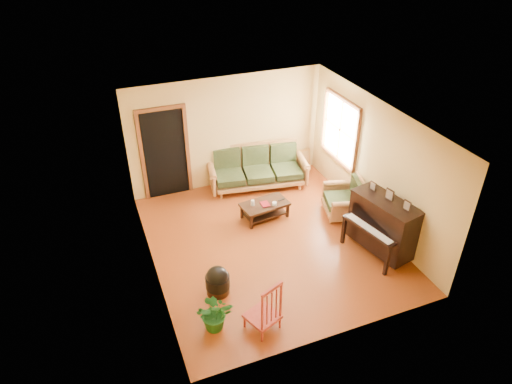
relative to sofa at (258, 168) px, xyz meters
name	(u,v)px	position (x,y,z in m)	size (l,w,h in m)	color
floor	(269,242)	(-0.57, -2.04, -0.48)	(5.00, 5.00, 0.00)	#69290D
doorway	(165,154)	(-2.02, 0.44, 0.54)	(1.08, 0.16, 2.05)	black
window	(340,130)	(1.64, -0.74, 1.02)	(0.12, 1.36, 1.46)	white
sofa	(258,168)	(0.00, 0.00, 0.00)	(2.24, 0.94, 0.96)	#9E693A
coffee_table	(265,210)	(-0.34, -1.23, -0.30)	(0.98, 0.54, 0.36)	black
armchair	(343,197)	(1.24, -1.72, -0.04)	(0.84, 0.88, 0.88)	#9E693A
piano	(382,226)	(1.30, -3.04, 0.09)	(0.76, 1.29, 1.14)	black
footstool	(218,283)	(-1.93, -2.99, -0.28)	(0.42, 0.42, 0.40)	black
red_chair	(262,305)	(-1.51, -3.98, 0.01)	(0.46, 0.50, 0.98)	maroon
leaning_frame	(302,159)	(1.33, 0.35, -0.20)	(0.42, 0.09, 0.56)	#B6873C
ceramic_crock	(300,167)	(1.24, 0.27, -0.35)	(0.21, 0.21, 0.27)	#35459F
potted_plant	(215,313)	(-2.19, -3.71, -0.17)	(0.57, 0.49, 0.63)	#185419
book	(261,205)	(-0.43, -1.28, -0.11)	(0.17, 0.22, 0.02)	maroon
candle	(253,203)	(-0.60, -1.21, -0.06)	(0.07, 0.07, 0.12)	white
glass_jar	(274,204)	(-0.17, -1.36, -0.09)	(0.10, 0.10, 0.06)	white
remote	(281,200)	(0.04, -1.24, -0.12)	(0.16, 0.04, 0.02)	black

